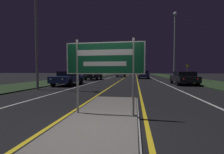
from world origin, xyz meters
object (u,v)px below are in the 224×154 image
object	(u,v)px
car_approaching_1	(94,75)
warning_sign	(187,70)
streetlight_left_near	(36,3)
streetlight_right_near	(175,38)
car_approaching_2	(121,74)
car_receding_1	(144,74)
car_receding_0	(184,78)
highway_sign	(105,61)
streetlight_left_far	(107,53)
car_approaching_0	(68,78)

from	to	relation	value
car_approaching_1	warning_sign	bearing A→B (deg)	7.72
streetlight_left_near	car_approaching_1	distance (m)	14.00
streetlight_right_near	car_approaching_2	bearing A→B (deg)	124.60
car_approaching_2	streetlight_right_near	bearing A→B (deg)	-55.40
car_approaching_2	streetlight_left_near	bearing A→B (deg)	-99.72
car_receding_1	car_receding_0	bearing A→B (deg)	-73.62
highway_sign	car_receding_1	distance (m)	23.84
highway_sign	streetlight_left_far	xyz separation A→B (m)	(-6.54, 34.48, 4.41)
streetlight_left_far	car_receding_1	world-z (taller)	streetlight_left_far
warning_sign	car_approaching_2	bearing A→B (deg)	140.00
streetlight_left_far	car_approaching_1	world-z (taller)	streetlight_left_far
streetlight_left_far	car_approaching_0	xyz separation A→B (m)	(0.76, -24.69, -5.42)
car_receding_1	warning_sign	world-z (taller)	warning_sign
streetlight_left_near	car_approaching_0	distance (m)	7.02
streetlight_left_far	warning_sign	world-z (taller)	streetlight_left_far
streetlight_right_near	car_approaching_0	bearing A→B (deg)	-147.32
streetlight_right_near	car_approaching_2	world-z (taller)	streetlight_right_near
streetlight_left_near	warning_sign	distance (m)	21.96
car_receding_0	car_approaching_2	distance (m)	20.01
car_approaching_1	car_approaching_0	bearing A→B (deg)	-91.14
streetlight_left_near	car_approaching_0	xyz separation A→B (m)	(0.71, 3.89, -5.81)
streetlight_left_far	car_approaching_2	bearing A→B (deg)	-45.92
streetlight_left_far	car_receding_0	distance (m)	26.35
highway_sign	car_approaching_1	distance (m)	19.46
car_approaching_2	highway_sign	bearing A→B (deg)	-85.57
car_receding_0	car_receding_1	size ratio (longest dim) A/B	0.91
highway_sign	car_approaching_2	size ratio (longest dim) A/B	0.57
car_receding_1	streetlight_right_near	bearing A→B (deg)	-57.72
car_approaching_0	car_approaching_2	distance (m)	20.64
car_receding_1	car_approaching_1	size ratio (longest dim) A/B	1.03
highway_sign	car_approaching_1	world-z (taller)	highway_sign
streetlight_right_near	warning_sign	xyz separation A→B (m)	(2.69, 3.04, -4.41)
car_receding_1	streetlight_left_far	bearing A→B (deg)	129.87
streetlight_right_near	car_approaching_2	distance (m)	16.14
streetlight_right_near	streetlight_left_near	bearing A→B (deg)	-137.74
warning_sign	car_receding_0	bearing A→B (deg)	-109.69
car_receding_0	car_approaching_1	world-z (taller)	car_receding_0
streetlight_left_near	car_receding_0	bearing A→B (deg)	25.84
car_approaching_0	car_approaching_1	distance (m)	8.83
streetlight_left_near	car_receding_0	world-z (taller)	streetlight_left_near
car_approaching_0	highway_sign	bearing A→B (deg)	-59.42
streetlight_left_near	streetlight_right_near	xyz separation A→B (m)	(12.83, 11.66, -0.60)
car_approaching_0	streetlight_left_near	bearing A→B (deg)	-100.35
car_receding_0	car_receding_1	bearing A→B (deg)	106.38
streetlight_left_near	car_approaching_0	size ratio (longest dim) A/B	2.28
streetlight_left_near	warning_sign	bearing A→B (deg)	43.43
highway_sign	car_receding_0	bearing A→B (deg)	63.55
streetlight_left_far	car_approaching_1	distance (m)	16.80
streetlight_right_near	car_approaching_1	distance (m)	13.08
streetlight_left_far	car_receding_0	world-z (taller)	streetlight_left_far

